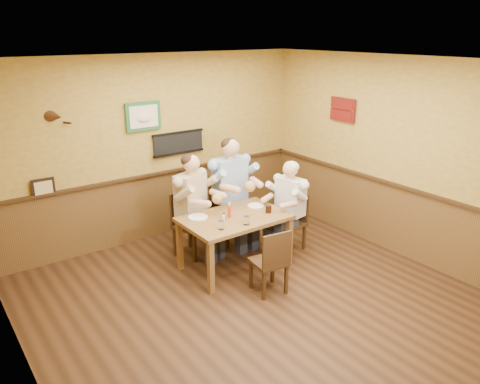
# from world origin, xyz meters

# --- Properties ---
(room) EXTENTS (5.02, 5.03, 2.81)m
(room) POSITION_xyz_m (0.13, 0.17, 1.69)
(room) COLOR black
(room) RESTS_ON ground
(dining_table) EXTENTS (1.40, 0.90, 0.75)m
(dining_table) POSITION_xyz_m (0.30, 0.89, 0.66)
(dining_table) COLOR brown
(dining_table) RESTS_ON ground
(chair_back_left) EXTENTS (0.57, 0.57, 0.95)m
(chair_back_left) POSITION_xyz_m (0.03, 1.57, 0.47)
(chair_back_left) COLOR #3D2713
(chair_back_left) RESTS_ON ground
(chair_back_right) EXTENTS (0.47, 0.47, 1.02)m
(chair_back_right) POSITION_xyz_m (0.74, 1.62, 0.51)
(chair_back_right) COLOR #3D2713
(chair_back_right) RESTS_ON ground
(chair_right_end) EXTENTS (0.45, 0.45, 0.85)m
(chair_right_end) POSITION_xyz_m (1.28, 0.86, 0.43)
(chair_right_end) COLOR #3D2713
(chair_right_end) RESTS_ON ground
(chair_near_side) EXTENTS (0.44, 0.44, 0.85)m
(chair_near_side) POSITION_xyz_m (0.28, 0.13, 0.43)
(chair_near_side) COLOR #3D2713
(chair_near_side) RESTS_ON ground
(diner_tan_shirt) EXTENTS (0.81, 0.81, 1.35)m
(diner_tan_shirt) POSITION_xyz_m (0.03, 1.57, 0.68)
(diner_tan_shirt) COLOR #D1B98F
(diner_tan_shirt) RESTS_ON ground
(diner_blue_polo) EXTENTS (0.68, 0.68, 1.46)m
(diner_blue_polo) POSITION_xyz_m (0.74, 1.62, 0.73)
(diner_blue_polo) COLOR #8BA6D0
(diner_blue_polo) RESTS_ON ground
(diner_white_elder) EXTENTS (0.65, 0.65, 1.22)m
(diner_white_elder) POSITION_xyz_m (1.28, 0.86, 0.61)
(diner_white_elder) COLOR silver
(diner_white_elder) RESTS_ON ground
(water_glass_left) EXTENTS (0.10, 0.10, 0.11)m
(water_glass_left) POSITION_xyz_m (-0.08, 0.64, 0.81)
(water_glass_left) COLOR white
(water_glass_left) RESTS_ON dining_table
(water_glass_mid) EXTENTS (0.10, 0.10, 0.11)m
(water_glass_mid) POSITION_xyz_m (0.27, 0.57, 0.81)
(water_glass_mid) COLOR white
(water_glass_mid) RESTS_ON dining_table
(cola_tumbler) EXTENTS (0.10, 0.10, 0.11)m
(cola_tumbler) POSITION_xyz_m (0.76, 0.73, 0.80)
(cola_tumbler) COLOR black
(cola_tumbler) RESTS_ON dining_table
(hot_sauce_bottle) EXTENTS (0.06, 0.06, 0.19)m
(hot_sauce_bottle) POSITION_xyz_m (0.23, 0.90, 0.84)
(hot_sauce_bottle) COLOR red
(hot_sauce_bottle) RESTS_ON dining_table
(salt_shaker) EXTENTS (0.04, 0.04, 0.08)m
(salt_shaker) POSITION_xyz_m (0.11, 0.86, 0.79)
(salt_shaker) COLOR white
(salt_shaker) RESTS_ON dining_table
(pepper_shaker) EXTENTS (0.04, 0.04, 0.08)m
(pepper_shaker) POSITION_xyz_m (0.13, 0.89, 0.79)
(pepper_shaker) COLOR black
(pepper_shaker) RESTS_ON dining_table
(plate_far_left) EXTENTS (0.32, 0.32, 0.02)m
(plate_far_left) POSITION_xyz_m (-0.12, 1.14, 0.76)
(plate_far_left) COLOR white
(plate_far_left) RESTS_ON dining_table
(plate_far_right) EXTENTS (0.27, 0.27, 0.02)m
(plate_far_right) POSITION_xyz_m (0.77, 1.02, 0.76)
(plate_far_right) COLOR white
(plate_far_right) RESTS_ON dining_table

